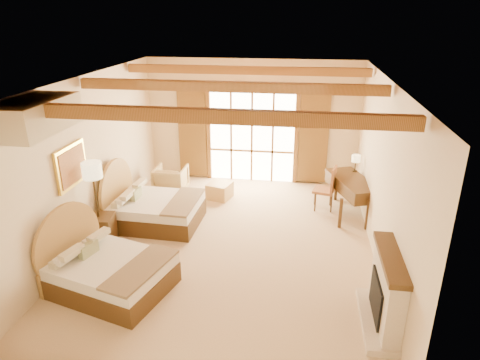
% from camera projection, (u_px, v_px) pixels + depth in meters
% --- Properties ---
extents(floor, '(7.00, 7.00, 0.00)m').
position_uv_depth(floor, '(230.00, 243.00, 8.51)').
color(floor, '#D2B78E').
rests_on(floor, ground).
extents(wall_back, '(5.50, 0.00, 5.50)m').
position_uv_depth(wall_back, '(252.00, 122.00, 11.14)').
color(wall_back, beige).
rests_on(wall_back, ground).
extents(wall_left, '(0.00, 7.00, 7.00)m').
position_uv_depth(wall_left, '(90.00, 160.00, 8.29)').
color(wall_left, beige).
rests_on(wall_left, ground).
extents(wall_right, '(0.00, 7.00, 7.00)m').
position_uv_depth(wall_right, '(383.00, 175.00, 7.55)').
color(wall_right, beige).
rests_on(wall_right, ground).
extents(ceiling, '(7.00, 7.00, 0.00)m').
position_uv_depth(ceiling, '(229.00, 80.00, 7.33)').
color(ceiling, '#BB6F37').
rests_on(ceiling, ground).
extents(ceiling_beams, '(5.39, 4.60, 0.18)m').
position_uv_depth(ceiling_beams, '(229.00, 87.00, 7.37)').
color(ceiling_beams, '#9A6333').
rests_on(ceiling_beams, ceiling).
extents(french_doors, '(3.95, 0.08, 2.60)m').
position_uv_depth(french_doors, '(252.00, 135.00, 11.21)').
color(french_doors, white).
rests_on(french_doors, ground).
extents(fireplace, '(0.46, 1.40, 1.16)m').
position_uv_depth(fireplace, '(385.00, 295.00, 6.13)').
color(fireplace, beige).
rests_on(fireplace, ground).
extents(painting, '(0.06, 0.95, 0.75)m').
position_uv_depth(painting, '(72.00, 166.00, 7.54)').
color(painting, yellow).
rests_on(painting, wall_left).
extents(canopy_valance, '(0.70, 1.40, 0.45)m').
position_uv_depth(canopy_valance, '(34.00, 116.00, 5.91)').
color(canopy_valance, beige).
rests_on(canopy_valance, ceiling).
extents(bed_near, '(2.16, 1.81, 1.20)m').
position_uv_depth(bed_near, '(103.00, 270.00, 6.99)').
color(bed_near, '#4A2D12').
rests_on(bed_near, floor).
extents(bed_far, '(1.90, 1.46, 1.22)m').
position_uv_depth(bed_far, '(150.00, 207.00, 9.18)').
color(bed_far, '#4A2D12').
rests_on(bed_far, floor).
extents(nightstand, '(0.58, 0.58, 0.61)m').
position_uv_depth(nightstand, '(101.00, 230.00, 8.35)').
color(nightstand, '#4A2D12').
rests_on(nightstand, floor).
extents(floor_lamp, '(0.36, 0.36, 1.72)m').
position_uv_depth(floor_lamp, '(93.00, 176.00, 7.91)').
color(floor_lamp, '#362815').
rests_on(floor_lamp, floor).
extents(armchair, '(0.76, 0.78, 0.71)m').
position_uv_depth(armchair, '(171.00, 180.00, 10.70)').
color(armchair, tan).
rests_on(armchair, floor).
extents(ottoman, '(0.65, 0.65, 0.38)m').
position_uv_depth(ottoman, '(220.00, 191.00, 10.48)').
color(ottoman, '#AB8C4A').
rests_on(ottoman, floor).
extents(desk, '(1.18, 1.69, 0.84)m').
position_uv_depth(desk, '(351.00, 195.00, 9.57)').
color(desk, '#4A2D12').
rests_on(desk, floor).
extents(desk_chair, '(0.55, 0.54, 1.03)m').
position_uv_depth(desk_chair, '(324.00, 196.00, 9.87)').
color(desk_chair, '#98562F').
rests_on(desk_chair, floor).
extents(desk_lamp, '(0.20, 0.20, 0.39)m').
position_uv_depth(desk_lamp, '(356.00, 159.00, 9.78)').
color(desk_lamp, '#362815').
rests_on(desk_lamp, desk).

